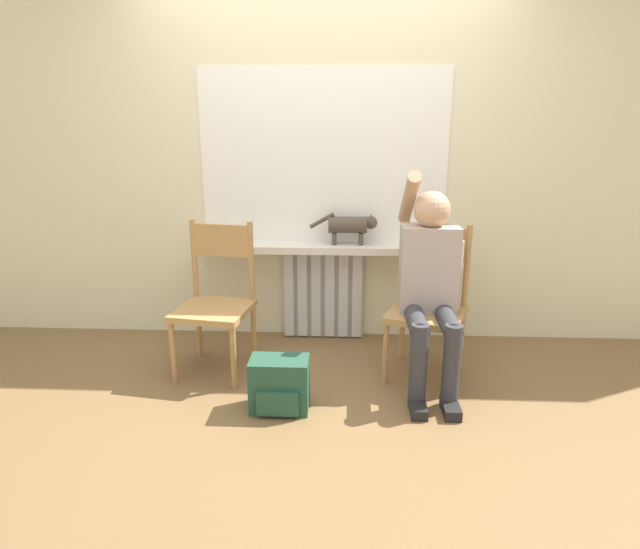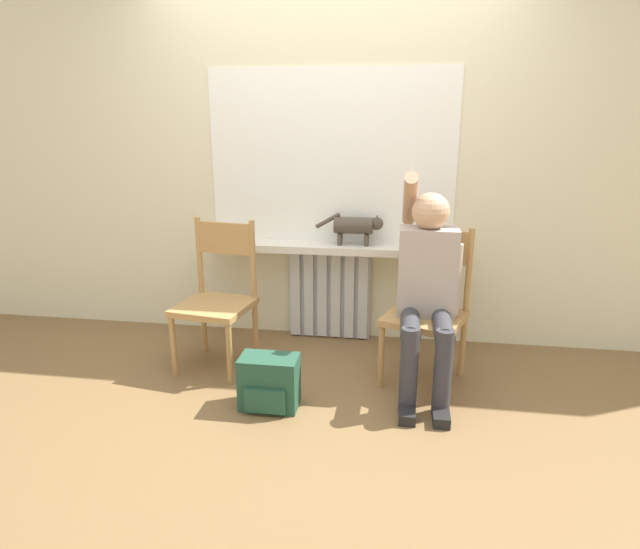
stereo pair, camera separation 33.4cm
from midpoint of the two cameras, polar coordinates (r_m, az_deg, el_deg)
The scene contains 10 objects.
ground_plane at distance 3.00m, azimuth 1.23°, elevation -15.08°, with size 12.00×12.00×0.00m, color brown.
wall_with_window at distance 3.79m, azimuth 3.85°, elevation 13.04°, with size 7.00×0.06×2.70m.
radiator at distance 3.91m, azimuth 3.47°, elevation -2.06°, with size 0.59×0.08×0.67m.
windowsill at distance 3.74m, azimuth 3.46°, elevation 2.84°, with size 1.77×0.24×0.05m.
window_glass at distance 3.76m, azimuth 3.79°, elevation 12.35°, with size 1.70×0.01×1.17m.
chair_left at distance 3.46m, azimuth -8.22°, elevation -2.35°, with size 0.50×0.50×0.95m.
chair_right at distance 3.33m, azimuth 14.27°, elevation -3.42°, with size 0.56×0.56×0.95m.
person at distance 3.17m, azimuth 14.37°, elevation -1.00°, with size 0.36×0.96×1.29m.
cat at distance 3.70m, azimuth 6.50°, elevation 5.15°, with size 0.47×0.11×0.22m.
backpack at distance 3.04m, azimuth -2.26°, elevation -11.53°, with size 0.32×0.22×0.30m.
Camera 2 is at (0.49, -2.53, 1.56)m, focal length 30.00 mm.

